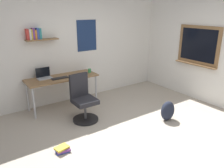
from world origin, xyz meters
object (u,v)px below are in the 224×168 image
at_px(computer_mouse, 72,76).
at_px(book_stack_on_floor, 62,149).
at_px(coffee_mug, 90,71).
at_px(backpack, 168,111).
at_px(desk, 62,80).
at_px(laptop, 44,76).
at_px(office_chair, 83,101).
at_px(keyboard, 60,78).

xyz_separation_m(computer_mouse, book_stack_on_floor, (-0.92, -1.54, -0.69)).
distance_m(computer_mouse, coffee_mug, 0.49).
bearing_deg(backpack, desk, 129.05).
height_order(desk, coffee_mug, coffee_mug).
xyz_separation_m(coffee_mug, backpack, (0.79, -1.80, -0.56)).
bearing_deg(computer_mouse, coffee_mug, 5.82).
bearing_deg(laptop, computer_mouse, -21.30).
relative_size(laptop, backpack, 0.76).
bearing_deg(coffee_mug, backpack, -66.37).
distance_m(coffee_mug, book_stack_on_floor, 2.25).
relative_size(desk, book_stack_on_floor, 6.42).
distance_m(computer_mouse, backpack, 2.23).
bearing_deg(office_chair, book_stack_on_floor, -135.45).
bearing_deg(backpack, laptop, 133.03).
bearing_deg(keyboard, backpack, -48.30).
bearing_deg(desk, office_chair, -84.05).
distance_m(desk, book_stack_on_floor, 1.87).
xyz_separation_m(office_chair, keyboard, (-0.16, 0.75, 0.32)).
distance_m(office_chair, backpack, 1.73).
bearing_deg(office_chair, laptop, 114.62).
xyz_separation_m(coffee_mug, book_stack_on_floor, (-1.41, -1.59, -0.72)).
relative_size(laptop, computer_mouse, 2.98).
height_order(office_chair, coffee_mug, office_chair).
bearing_deg(desk, book_stack_on_floor, -114.05).
height_order(office_chair, book_stack_on_floor, office_chair).
relative_size(laptop, keyboard, 0.84).
bearing_deg(book_stack_on_floor, computer_mouse, 59.12).
xyz_separation_m(computer_mouse, coffee_mug, (0.49, 0.05, 0.03)).
xyz_separation_m(laptop, keyboard, (0.28, -0.22, -0.04)).
relative_size(coffee_mug, book_stack_on_floor, 0.37).
height_order(laptop, coffee_mug, laptop).
bearing_deg(computer_mouse, book_stack_on_floor, -120.88).
xyz_separation_m(office_chair, backpack, (1.39, -1.00, -0.20)).
height_order(desk, computer_mouse, computer_mouse).
height_order(office_chair, laptop, office_chair).
height_order(coffee_mug, book_stack_on_floor, coffee_mug).
relative_size(computer_mouse, backpack, 0.26).
relative_size(computer_mouse, coffee_mug, 1.13).
bearing_deg(laptop, office_chair, -65.38).
height_order(computer_mouse, backpack, computer_mouse).
relative_size(office_chair, coffee_mug, 10.33).
bearing_deg(coffee_mug, keyboard, -176.29).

